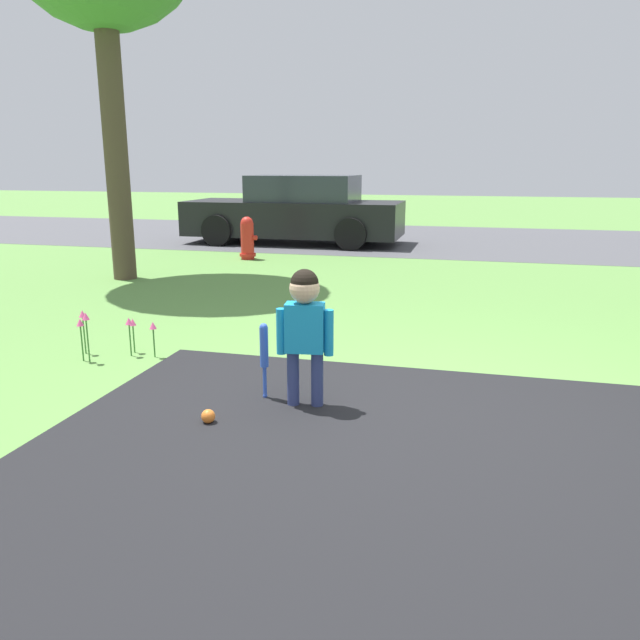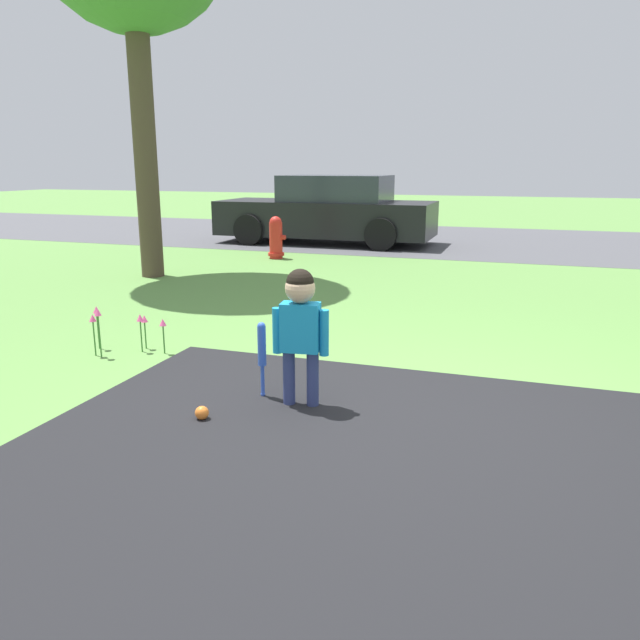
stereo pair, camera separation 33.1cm
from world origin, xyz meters
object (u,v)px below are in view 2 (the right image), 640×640
child (300,318)px  baseball_bat (262,349)px  fire_hydrant (276,238)px  parked_car (328,212)px  sports_ball (202,413)px

child → baseball_bat: (-0.31, 0.06, -0.26)m
fire_hydrant → parked_car: (0.17, 2.35, 0.29)m
sports_ball → baseball_bat: bearing=68.3°
parked_car → child: bearing=106.7°
baseball_bat → parked_car: parked_car is taller
baseball_bat → fire_hydrant: (-2.48, 6.17, 0.01)m
baseball_bat → fire_hydrant: fire_hydrant is taller
child → parked_car: bearing=99.1°
child → sports_ball: bearing=-146.9°
fire_hydrant → sports_ball: bearing=-71.1°
baseball_bat → child: bearing=-11.3°
parked_car → sports_ball: bearing=102.9°
fire_hydrant → parked_car: parked_car is taller
parked_car → fire_hydrant: bearing=85.4°
sports_ball → parked_car: 9.28m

